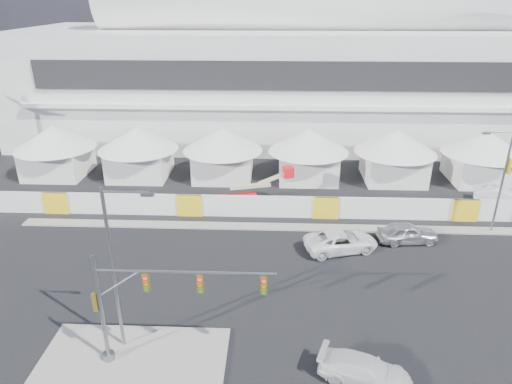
{
  "coord_description": "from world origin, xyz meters",
  "views": [
    {
      "loc": [
        1.39,
        -21.72,
        18.17
      ],
      "look_at": [
        0.08,
        10.0,
        4.34
      ],
      "focal_mm": 32.0,
      "sensor_mm": 36.0,
      "label": 1
    }
  ],
  "objects_px": {
    "traffic_mast": "(142,304)",
    "streetlight_median": "(117,260)",
    "sedan_silver": "(407,233)",
    "streetlight_curb": "(501,175)",
    "pickup_curb": "(341,241)",
    "pickup_near": "(365,371)",
    "lot_car_a": "(500,196)",
    "boom_lift": "(245,198)"
  },
  "relations": [
    {
      "from": "pickup_near",
      "to": "streetlight_median",
      "type": "xyz_separation_m",
      "value": [
        -12.78,
        2.01,
        4.93
      ]
    },
    {
      "from": "pickup_curb",
      "to": "boom_lift",
      "type": "xyz_separation_m",
      "value": [
        -7.83,
        7.4,
        0.18
      ]
    },
    {
      "from": "pickup_curb",
      "to": "streetlight_median",
      "type": "relative_size",
      "value": 0.59
    },
    {
      "from": "sedan_silver",
      "to": "streetlight_median",
      "type": "relative_size",
      "value": 0.49
    },
    {
      "from": "pickup_near",
      "to": "boom_lift",
      "type": "xyz_separation_m",
      "value": [
        -7.37,
        20.42,
        0.28
      ]
    },
    {
      "from": "pickup_curb",
      "to": "pickup_near",
      "type": "bearing_deg",
      "value": 162.76
    },
    {
      "from": "sedan_silver",
      "to": "pickup_curb",
      "type": "distance_m",
      "value": 5.61
    },
    {
      "from": "traffic_mast",
      "to": "streetlight_median",
      "type": "relative_size",
      "value": 0.97
    },
    {
      "from": "lot_car_a",
      "to": "pickup_near",
      "type": "bearing_deg",
      "value": 165.65
    },
    {
      "from": "traffic_mast",
      "to": "streetlight_median",
      "type": "xyz_separation_m",
      "value": [
        -1.43,
        1.17,
        1.82
      ]
    },
    {
      "from": "boom_lift",
      "to": "pickup_near",
      "type": "bearing_deg",
      "value": -85.15
    },
    {
      "from": "sedan_silver",
      "to": "pickup_near",
      "type": "xyz_separation_m",
      "value": [
        -5.88,
        -14.5,
        -0.12
      ]
    },
    {
      "from": "streetlight_median",
      "to": "boom_lift",
      "type": "height_order",
      "value": "streetlight_median"
    },
    {
      "from": "pickup_curb",
      "to": "pickup_near",
      "type": "xyz_separation_m",
      "value": [
        -0.46,
        -13.02,
        -0.09
      ]
    },
    {
      "from": "boom_lift",
      "to": "traffic_mast",
      "type": "bearing_deg",
      "value": -116.46
    },
    {
      "from": "sedan_silver",
      "to": "boom_lift",
      "type": "bearing_deg",
      "value": 60.56
    },
    {
      "from": "streetlight_curb",
      "to": "traffic_mast",
      "type": "bearing_deg",
      "value": -147.39
    },
    {
      "from": "streetlight_curb",
      "to": "pickup_curb",
      "type": "bearing_deg",
      "value": -164.62
    },
    {
      "from": "pickup_curb",
      "to": "streetlight_curb",
      "type": "bearing_deg",
      "value": -89.82
    },
    {
      "from": "lot_car_a",
      "to": "traffic_mast",
      "type": "xyz_separation_m",
      "value": [
        -27.9,
        -21.52,
        3.05
      ]
    },
    {
      "from": "traffic_mast",
      "to": "streetlight_median",
      "type": "height_order",
      "value": "streetlight_median"
    },
    {
      "from": "traffic_mast",
      "to": "streetlight_median",
      "type": "distance_m",
      "value": 2.6
    },
    {
      "from": "pickup_near",
      "to": "streetlight_curb",
      "type": "bearing_deg",
      "value": -19.49
    },
    {
      "from": "streetlight_median",
      "to": "streetlight_curb",
      "type": "height_order",
      "value": "streetlight_median"
    },
    {
      "from": "lot_car_a",
      "to": "streetlight_median",
      "type": "height_order",
      "value": "streetlight_median"
    },
    {
      "from": "pickup_near",
      "to": "traffic_mast",
      "type": "height_order",
      "value": "traffic_mast"
    },
    {
      "from": "pickup_curb",
      "to": "traffic_mast",
      "type": "height_order",
      "value": "traffic_mast"
    },
    {
      "from": "traffic_mast",
      "to": "pickup_curb",
      "type": "bearing_deg",
      "value": 45.9
    },
    {
      "from": "streetlight_curb",
      "to": "boom_lift",
      "type": "distance_m",
      "value": 21.3
    },
    {
      "from": "sedan_silver",
      "to": "lot_car_a",
      "type": "relative_size",
      "value": 1.05
    },
    {
      "from": "traffic_mast",
      "to": "streetlight_median",
      "type": "bearing_deg",
      "value": 140.75
    },
    {
      "from": "pickup_near",
      "to": "boom_lift",
      "type": "distance_m",
      "value": 21.71
    },
    {
      "from": "pickup_near",
      "to": "streetlight_curb",
      "type": "distance_m",
      "value": 21.57
    },
    {
      "from": "lot_car_a",
      "to": "streetlight_curb",
      "type": "height_order",
      "value": "streetlight_curb"
    },
    {
      "from": "lot_car_a",
      "to": "streetlight_median",
      "type": "bearing_deg",
      "value": 146.92
    },
    {
      "from": "pickup_near",
      "to": "streetlight_curb",
      "type": "relative_size",
      "value": 0.54
    },
    {
      "from": "boom_lift",
      "to": "sedan_silver",
      "type": "bearing_deg",
      "value": -39.09
    },
    {
      "from": "traffic_mast",
      "to": "streetlight_curb",
      "type": "height_order",
      "value": "streetlight_curb"
    },
    {
      "from": "lot_car_a",
      "to": "streetlight_curb",
      "type": "xyz_separation_m",
      "value": [
        -3.4,
        -5.85,
        4.33
      ]
    },
    {
      "from": "sedan_silver",
      "to": "traffic_mast",
      "type": "distance_m",
      "value": 22.18
    },
    {
      "from": "lot_car_a",
      "to": "sedan_silver",
      "type": "bearing_deg",
      "value": 148.52
    },
    {
      "from": "pickup_near",
      "to": "sedan_silver",
      "type": "bearing_deg",
      "value": -2.99
    }
  ]
}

